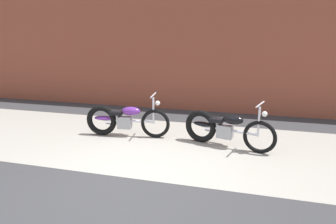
# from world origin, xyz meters

# --- Properties ---
(ground_plane) EXTENTS (80.00, 80.00, 0.00)m
(ground_plane) POSITION_xyz_m (0.00, 0.00, 0.00)
(ground_plane) COLOR #38383A
(sidewalk_slab) EXTENTS (36.00, 3.50, 0.01)m
(sidewalk_slab) POSITION_xyz_m (0.00, 1.75, 0.00)
(sidewalk_slab) COLOR #9E998E
(sidewalk_slab) RESTS_ON ground
(brick_building_wall) EXTENTS (36.00, 0.50, 4.55)m
(brick_building_wall) POSITION_xyz_m (0.00, 5.20, 2.27)
(brick_building_wall) COLOR brown
(brick_building_wall) RESTS_ON ground
(motorcycle_purple) EXTENTS (2.00, 0.58, 1.03)m
(motorcycle_purple) POSITION_xyz_m (-1.10, 2.00, 0.40)
(motorcycle_purple) COLOR black
(motorcycle_purple) RESTS_ON ground
(motorcycle_black) EXTENTS (1.96, 0.77, 1.03)m
(motorcycle_black) POSITION_xyz_m (1.24, 1.96, 0.40)
(motorcycle_black) COLOR black
(motorcycle_black) RESTS_ON ground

